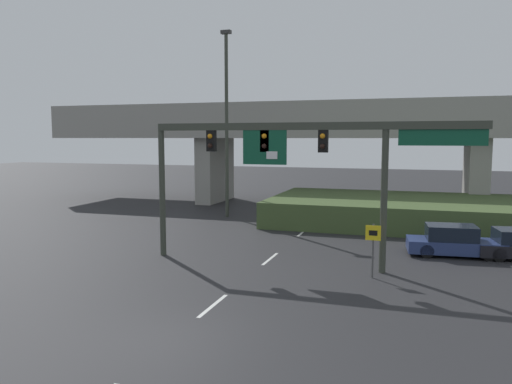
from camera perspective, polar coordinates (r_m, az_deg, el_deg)
name	(u,v)px	position (r m, az deg, el deg)	size (l,w,h in m)	color
ground_plane	(174,337)	(14.84, -9.34, -16.07)	(160.00, 160.00, 0.00)	#262628
lane_markings	(288,244)	(26.60, 3.71, -5.95)	(0.14, 36.51, 0.01)	silver
signal_gantry	(292,151)	(21.60, 4.18, 4.65)	(14.29, 0.44, 6.26)	#383D33
speed_limit_sign	(373,243)	(20.50, 13.22, -5.69)	(0.60, 0.11, 2.19)	#4C4C4C
highway_light_pole_near	(227,120)	(35.18, -3.38, 8.22)	(0.70, 0.36, 12.92)	#383D33
overpass_bridge	(336,131)	(41.04, 9.10, 6.90)	(49.77, 7.02, 8.39)	gray
grass_embankment	(413,211)	(34.08, 17.47, -2.14)	(18.21, 9.89, 1.63)	#42562D
parked_sedan_near_right	(453,242)	(25.71, 21.64, -5.29)	(4.51, 2.22, 1.46)	navy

